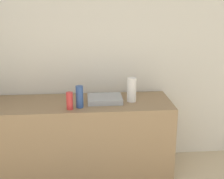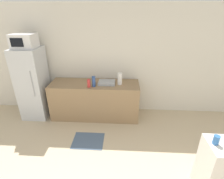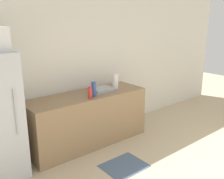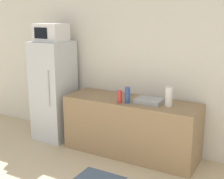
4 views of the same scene
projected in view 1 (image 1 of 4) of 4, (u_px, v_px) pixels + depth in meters
name	position (u px, v px, depth m)	size (l,w,h in m)	color
wall_back	(87.00, 58.00, 3.73)	(8.00, 0.06, 2.60)	silver
counter	(80.00, 138.00, 3.60)	(2.08, 0.67, 0.87)	#937551
sink_basin	(105.00, 99.00, 3.49)	(0.38, 0.30, 0.06)	#9EA3A8
bottle_tall	(80.00, 97.00, 3.29)	(0.08, 0.08, 0.24)	#2D4C8C
bottle_short	(70.00, 101.00, 3.24)	(0.07, 0.07, 0.18)	red
paper_towel_roll	(132.00, 90.00, 3.47)	(0.10, 0.10, 0.27)	white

